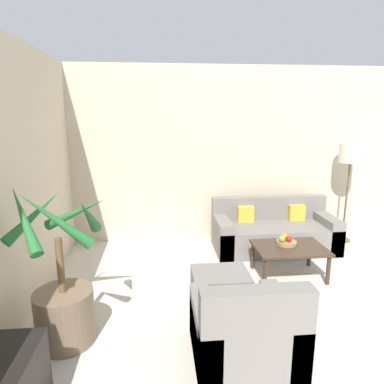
% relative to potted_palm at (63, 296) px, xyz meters
% --- Properties ---
extents(wall_back, '(8.67, 0.06, 2.70)m').
position_rel_potted_palm_xyz_m(wall_back, '(3.05, 2.50, 0.92)').
color(wall_back, beige).
rests_on(wall_back, ground_plane).
extents(potted_palm, '(0.85, 0.84, 1.45)m').
position_rel_potted_palm_xyz_m(potted_palm, '(0.00, 0.00, 0.00)').
color(potted_palm, brown).
rests_on(potted_palm, ground_plane).
extents(sofa_loveseat, '(1.77, 0.79, 0.74)m').
position_rel_potted_palm_xyz_m(sofa_loveseat, '(2.54, 1.92, -0.18)').
color(sofa_loveseat, slate).
rests_on(sofa_loveseat, ground_plane).
extents(floor_lamp, '(0.35, 0.35, 1.55)m').
position_rel_potted_palm_xyz_m(floor_lamp, '(3.75, 2.13, 0.90)').
color(floor_lamp, brown).
rests_on(floor_lamp, ground_plane).
extents(coffee_table, '(0.86, 0.61, 0.39)m').
position_rel_potted_palm_xyz_m(coffee_table, '(2.43, 1.02, -0.10)').
color(coffee_table, '#38281E').
rests_on(coffee_table, ground_plane).
extents(fruit_bowl, '(0.25, 0.25, 0.04)m').
position_rel_potted_palm_xyz_m(fruit_bowl, '(2.42, 1.10, -0.02)').
color(fruit_bowl, '#997A4C').
rests_on(fruit_bowl, coffee_table).
extents(apple_red, '(0.08, 0.08, 0.08)m').
position_rel_potted_palm_xyz_m(apple_red, '(2.44, 1.08, 0.04)').
color(apple_red, red).
rests_on(apple_red, fruit_bowl).
extents(apple_green, '(0.08, 0.08, 0.08)m').
position_rel_potted_palm_xyz_m(apple_green, '(2.35, 1.08, 0.04)').
color(apple_green, olive).
rests_on(apple_green, fruit_bowl).
extents(orange_fruit, '(0.07, 0.07, 0.07)m').
position_rel_potted_palm_xyz_m(orange_fruit, '(2.42, 1.17, 0.03)').
color(orange_fruit, orange).
rests_on(orange_fruit, fruit_bowl).
extents(armchair, '(0.80, 0.82, 0.81)m').
position_rel_potted_palm_xyz_m(armchair, '(1.50, -0.43, -0.17)').
color(armchair, slate).
rests_on(armchair, ground_plane).
extents(ottoman, '(0.58, 0.48, 0.40)m').
position_rel_potted_palm_xyz_m(ottoman, '(1.45, 0.38, -0.23)').
color(ottoman, slate).
rests_on(ottoman, ground_plane).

